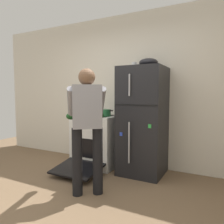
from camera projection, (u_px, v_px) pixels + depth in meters
name	position (u px, v px, depth m)	size (l,w,h in m)	color
ground	(57.00, 212.00, 2.37)	(8.00, 8.00, 0.00)	brown
kitchen_wall_back	(128.00, 90.00, 3.99)	(6.00, 0.10, 2.70)	silver
refrigerator	(143.00, 121.00, 3.50)	(0.68, 0.72, 1.71)	black
stove_range	(97.00, 141.00, 3.91)	(0.76, 1.21, 0.90)	white
person_cook	(87.00, 120.00, 2.77)	(0.68, 0.73, 1.60)	black
red_pot	(104.00, 113.00, 3.77)	(0.36, 0.26, 0.12)	#236638
coffee_mug	(134.00, 65.00, 3.55)	(0.11, 0.08, 0.10)	silver
pepper_mill	(89.00, 110.00, 4.20)	(0.05, 0.05, 0.15)	brown
mixing_bowl	(149.00, 63.00, 3.38)	(0.29, 0.29, 0.13)	black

